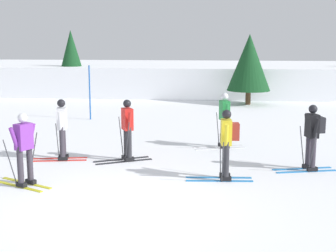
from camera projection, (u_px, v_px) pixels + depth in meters
The scene contains 11 objects.
ground_plane at pixel (122, 207), 9.76m from camera, with size 120.00×120.00×0.00m, color white.
far_snow_ridge at pixel (184, 78), 29.78m from camera, with size 80.00×7.93×1.69m, color white.
skier_yellow at pixel (227, 141), 11.47m from camera, with size 1.62×1.00×1.71m.
skier_white at pixel (62, 128), 13.36m from camera, with size 1.64×0.99×1.71m.
skier_green at pixel (224, 119), 14.82m from camera, with size 1.64×0.97×1.71m.
skier_red at pixel (127, 128), 13.28m from camera, with size 1.59×1.06×1.71m.
skier_black at pixel (312, 134), 12.30m from camera, with size 1.64×0.98×1.71m.
skier_purple at pixel (24, 147), 11.00m from camera, with size 1.59×1.06×1.71m.
trail_marker_pole at pixel (90, 93), 19.86m from camera, with size 0.06×0.06×2.24m, color #1E56AD.
conifer_far_left at pixel (71, 58), 27.88m from camera, with size 1.82×1.82×3.76m.
conifer_far_right at pixel (249, 62), 24.04m from camera, with size 2.17×2.17×3.53m.
Camera 1 is at (1.80, -9.17, 3.42)m, focal length 51.55 mm.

